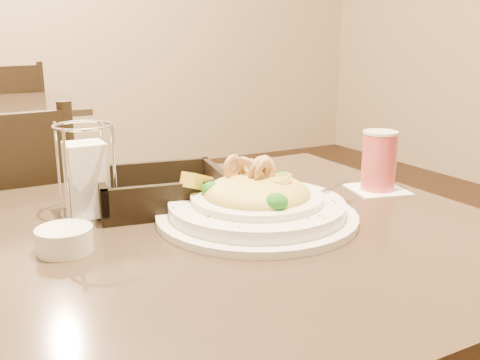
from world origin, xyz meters
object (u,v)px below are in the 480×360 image
napkin_caddy (86,176)px  main_table (245,345)px  side_plate (237,183)px  butter_ramekin (65,240)px  drink_glass (379,161)px  bread_basket (161,194)px  dining_chair_far (8,134)px  pasta_bowl (257,203)px

napkin_caddy → main_table: bearing=-41.5°
main_table → napkin_caddy: napkin_caddy is taller
side_plate → butter_ramekin: size_ratio=1.79×
drink_glass → bread_basket: size_ratio=0.50×
drink_glass → butter_ramekin: drink_glass is taller
main_table → drink_glass: bearing=9.7°
dining_chair_far → butter_ramekin: 2.74m
napkin_caddy → side_plate: (0.34, 0.04, -0.07)m
dining_chair_far → side_plate: 2.54m
dining_chair_far → bread_basket: size_ratio=3.36×
main_table → pasta_bowl: size_ratio=2.22×
drink_glass → dining_chair_far: bearing=100.7°
dining_chair_far → butter_ramekin: dining_chair_far is taller
butter_ramekin → pasta_bowl: bearing=-2.9°
dining_chair_far → napkin_caddy: size_ratio=5.36×
main_table → dining_chair_far: bearing=93.0°
drink_glass → side_plate: 0.31m
bread_basket → butter_ramekin: bread_basket is taller
pasta_bowl → side_plate: pasta_bowl is taller
drink_glass → butter_ramekin: bearing=-177.6°
bread_basket → side_plate: bread_basket is taller
pasta_bowl → butter_ramekin: bearing=177.1°
pasta_bowl → bread_basket: size_ratio=1.47×
pasta_bowl → butter_ramekin: 0.34m
dining_chair_far → drink_glass: 2.76m
dining_chair_far → napkin_caddy: dining_chair_far is taller
napkin_caddy → butter_ramekin: size_ratio=1.97×
pasta_bowl → bread_basket: bearing=125.8°
dining_chair_far → bread_basket: dining_chair_far is taller
main_table → bread_basket: bread_basket is taller
pasta_bowl → dining_chair_far: bearing=93.7°
drink_glass → napkin_caddy: bearing=166.8°
drink_glass → butter_ramekin: size_ratio=1.58×
main_table → drink_glass: drink_glass is taller
pasta_bowl → butter_ramekin: size_ratio=4.61×
dining_chair_far → butter_ramekin: bearing=70.4°
side_plate → butter_ramekin: bearing=-153.7°
napkin_caddy → dining_chair_far: bearing=88.1°
main_table → napkin_caddy: size_ratio=5.18×
pasta_bowl → bread_basket: 0.21m
side_plate → napkin_caddy: bearing=-173.5°
butter_ramekin → drink_glass: bearing=2.4°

